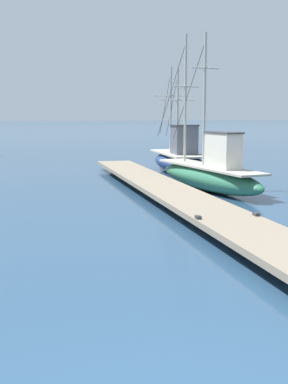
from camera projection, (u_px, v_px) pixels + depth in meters
floating_dock at (175, 194)px, 17.32m from camera, size 2.87×23.05×0.53m
fishing_boat_0 at (179, 158)px, 26.49m from camera, size 2.53×7.15×5.59m
fishing_boat_3 at (209, 173)px, 20.26m from camera, size 2.25×8.57×6.41m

